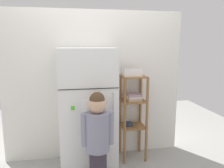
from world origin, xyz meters
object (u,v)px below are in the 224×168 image
object	(u,v)px
pantry_shelf_unit	(133,108)
fruit_bin	(131,73)
refrigerator	(88,110)
child_standing	(98,131)

from	to	relation	value
pantry_shelf_unit	fruit_bin	xyz separation A→B (m)	(-0.04, 0.00, 0.49)
refrigerator	child_standing	bearing A→B (deg)	-81.58
child_standing	refrigerator	bearing A→B (deg)	98.42
refrigerator	child_standing	size ratio (longest dim) A/B	1.41
fruit_bin	child_standing	bearing A→B (deg)	-131.75
pantry_shelf_unit	fruit_bin	bearing A→B (deg)	172.42
pantry_shelf_unit	refrigerator	bearing A→B (deg)	-168.95
child_standing	fruit_bin	world-z (taller)	fruit_bin
refrigerator	fruit_bin	distance (m)	0.75
refrigerator	child_standing	xyz separation A→B (m)	(0.07, -0.47, -0.11)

